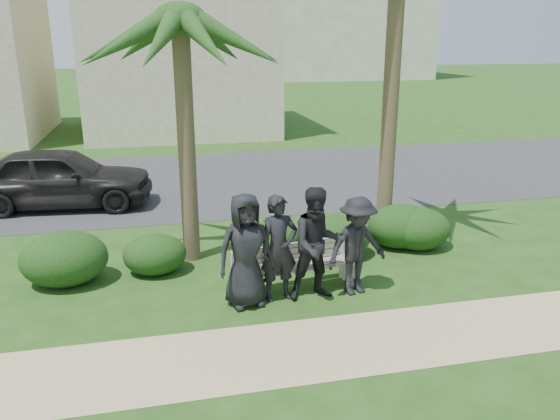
# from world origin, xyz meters

# --- Properties ---
(ground) EXTENTS (160.00, 160.00, 0.00)m
(ground) POSITION_xyz_m (0.00, 0.00, 0.00)
(ground) COLOR #1E4313
(ground) RESTS_ON ground
(footpath) EXTENTS (30.00, 1.60, 0.01)m
(footpath) POSITION_xyz_m (0.00, -1.80, 0.00)
(footpath) COLOR tan
(footpath) RESTS_ON ground
(asphalt_street) EXTENTS (160.00, 8.00, 0.01)m
(asphalt_street) POSITION_xyz_m (0.00, 8.00, 0.00)
(asphalt_street) COLOR #2D2D30
(asphalt_street) RESTS_ON ground
(stucco_bldg_right) EXTENTS (8.40, 8.40, 7.30)m
(stucco_bldg_right) POSITION_xyz_m (-1.00, 18.00, 3.66)
(stucco_bldg_right) COLOR #BBB18C
(stucco_bldg_right) RESTS_ON ground
(park_bench) EXTENTS (2.23, 0.81, 0.75)m
(park_bench) POSITION_xyz_m (-0.07, 0.07, 0.34)
(park_bench) COLOR gray
(park_bench) RESTS_ON ground
(man_a) EXTENTS (0.99, 0.73, 1.84)m
(man_a) POSITION_xyz_m (-0.98, -0.29, 0.92)
(man_a) COLOR black
(man_a) RESTS_ON ground
(man_b) EXTENTS (0.71, 0.54, 1.75)m
(man_b) POSITION_xyz_m (-0.43, -0.20, 0.88)
(man_b) COLOR black
(man_b) RESTS_ON ground
(man_c) EXTENTS (0.93, 0.74, 1.87)m
(man_c) POSITION_xyz_m (0.19, -0.31, 0.94)
(man_c) COLOR black
(man_c) RESTS_ON ground
(man_d) EXTENTS (1.19, 0.86, 1.67)m
(man_d) POSITION_xyz_m (0.87, -0.28, 0.83)
(man_d) COLOR black
(man_d) RESTS_ON ground
(hedge_a) EXTENTS (1.48, 1.22, 0.96)m
(hedge_a) POSITION_xyz_m (-3.92, 1.21, 0.48)
(hedge_a) COLOR black
(hedge_a) RESTS_ON ground
(hedge_b) EXTENTS (1.14, 0.94, 0.74)m
(hedge_b) POSITION_xyz_m (-2.39, 1.32, 0.37)
(hedge_b) COLOR black
(hedge_b) RESTS_ON ground
(hedge_c) EXTENTS (1.15, 0.95, 0.75)m
(hedge_c) POSITION_xyz_m (-0.15, 1.63, 0.38)
(hedge_c) COLOR black
(hedge_c) RESTS_ON ground
(hedge_d) EXTENTS (1.33, 1.10, 0.87)m
(hedge_d) POSITION_xyz_m (1.08, 1.33, 0.43)
(hedge_d) COLOR black
(hedge_d) RESTS_ON ground
(hedge_e) EXTENTS (1.38, 1.14, 0.90)m
(hedge_e) POSITION_xyz_m (2.54, 1.60, 0.45)
(hedge_e) COLOR black
(hedge_e) RESTS_ON ground
(hedge_f) EXTENTS (1.30, 1.08, 0.85)m
(hedge_f) POSITION_xyz_m (2.85, 1.41, 0.42)
(hedge_f) COLOR black
(hedge_f) RESTS_ON ground
(palm_left) EXTENTS (3.00, 3.00, 5.33)m
(palm_left) POSITION_xyz_m (-1.70, 1.85, 4.37)
(palm_left) COLOR brown
(palm_left) RESTS_ON ground
(car_a) EXTENTS (4.64, 2.23, 1.53)m
(car_a) POSITION_xyz_m (-4.65, 6.02, 0.76)
(car_a) COLOR black
(car_a) RESTS_ON ground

